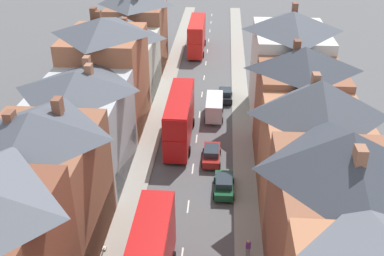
# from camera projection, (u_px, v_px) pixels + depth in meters

# --- Properties ---
(pavement_left) EXTENTS (2.20, 104.00, 0.14)m
(pavement_left) POSITION_uv_depth(u_px,v_px,m) (161.00, 106.00, 57.28)
(pavement_left) COLOR gray
(pavement_left) RESTS_ON ground
(pavement_right) EXTENTS (2.20, 104.00, 0.14)m
(pavement_right) POSITION_uv_depth(u_px,v_px,m) (241.00, 108.00, 56.65)
(pavement_right) COLOR gray
(pavement_right) RESTS_ON ground
(centre_line_dashes) EXTENTS (0.14, 97.80, 0.01)m
(centre_line_dashes) POSITION_uv_depth(u_px,v_px,m) (200.00, 114.00, 55.24)
(centre_line_dashes) COLOR silver
(centre_line_dashes) RESTS_ON ground
(terrace_row_left) EXTENTS (8.00, 68.86, 13.32)m
(terrace_row_left) POSITION_uv_depth(u_px,v_px,m) (80.00, 123.00, 40.87)
(terrace_row_left) COLOR #B2704C
(terrace_row_left) RESTS_ON ground
(terrace_row_right) EXTENTS (8.00, 54.69, 13.04)m
(terrace_row_right) POSITION_uv_depth(u_px,v_px,m) (322.00, 176.00, 33.04)
(terrace_row_right) COLOR #B2704C
(terrace_row_right) RESTS_ON ground
(double_decker_bus_lead) EXTENTS (2.74, 10.80, 5.30)m
(double_decker_bus_lead) POSITION_uv_depth(u_px,v_px,m) (180.00, 118.00, 48.36)
(double_decker_bus_lead) COLOR red
(double_decker_bus_lead) RESTS_ON ground
(double_decker_bus_far_approaching) EXTENTS (2.74, 10.80, 5.30)m
(double_decker_bus_far_approaching) POSITION_uv_depth(u_px,v_px,m) (197.00, 35.00, 74.75)
(double_decker_bus_far_approaching) COLOR red
(double_decker_bus_far_approaching) RESTS_ON ground
(car_near_blue) EXTENTS (1.90, 4.21, 1.65)m
(car_near_blue) POSITION_uv_depth(u_px,v_px,m) (212.00, 154.00, 45.56)
(car_near_blue) COLOR maroon
(car_near_blue) RESTS_ON ground
(car_near_silver) EXTENTS (1.90, 3.95, 1.61)m
(car_near_silver) POSITION_uv_depth(u_px,v_px,m) (225.00, 95.00, 58.45)
(car_near_silver) COLOR black
(car_near_silver) RESTS_ON ground
(car_parked_left_a) EXTENTS (1.90, 3.99, 1.60)m
(car_parked_left_a) POSITION_uv_depth(u_px,v_px,m) (224.00, 185.00, 40.98)
(car_parked_left_a) COLOR #144728
(car_parked_left_a) RESTS_ON ground
(delivery_van) EXTENTS (2.20, 5.20, 2.41)m
(delivery_van) POSITION_uv_depth(u_px,v_px,m) (214.00, 107.00, 54.10)
(delivery_van) COLOR white
(delivery_van) RESTS_ON ground
(pedestrian_mid_left) EXTENTS (0.36, 0.22, 1.61)m
(pedestrian_mid_left) POSITION_uv_depth(u_px,v_px,m) (248.00, 248.00, 33.56)
(pedestrian_mid_left) COLOR gray
(pedestrian_mid_left) RESTS_ON pavement_right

